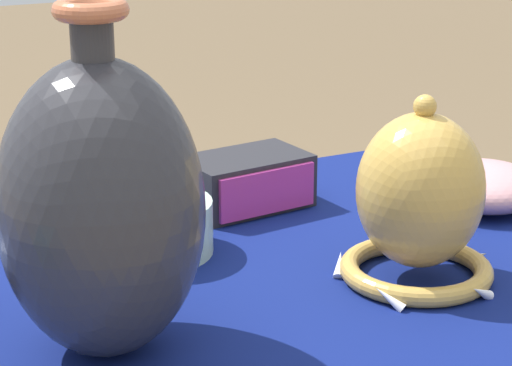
% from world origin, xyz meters
% --- Properties ---
extents(display_table, '(1.24, 0.69, 0.71)m').
position_xyz_m(display_table, '(0.00, -0.02, 0.64)').
color(display_table, olive).
rests_on(display_table, ground_plane).
extents(vase_tall_bulbous, '(0.19, 0.19, 0.34)m').
position_xyz_m(vase_tall_bulbous, '(-0.10, -0.11, 0.86)').
color(vase_tall_bulbous, '#2D2D33').
rests_on(vase_tall_bulbous, display_table).
extents(vase_dome_bell, '(0.18, 0.19, 0.22)m').
position_xyz_m(vase_dome_bell, '(0.27, -0.11, 0.80)').
color(vase_dome_bell, gold).
rests_on(vase_dome_bell, display_table).
extents(mosaic_tile_box, '(0.17, 0.12, 0.07)m').
position_xyz_m(mosaic_tile_box, '(0.20, 0.19, 0.75)').
color(mosaic_tile_box, '#232328').
rests_on(mosaic_tile_box, display_table).
extents(pot_squat_celadon, '(0.15, 0.15, 0.06)m').
position_xyz_m(pot_squat_celadon, '(0.03, 0.10, 0.75)').
color(pot_squat_celadon, '#A8CCB7').
rests_on(pot_squat_celadon, display_table).
extents(bowl_shallow_rose, '(0.16, 0.16, 0.06)m').
position_xyz_m(bowl_shallow_rose, '(0.48, 0.05, 0.74)').
color(bowl_shallow_rose, '#D19399').
rests_on(bowl_shallow_rose, display_table).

